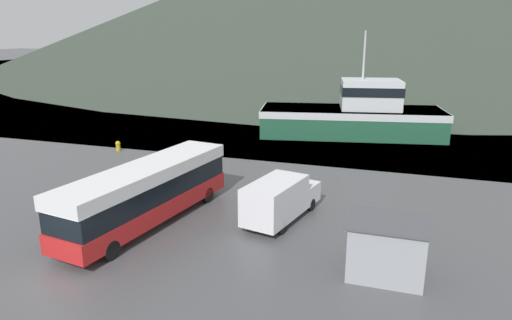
{
  "coord_description": "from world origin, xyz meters",
  "views": [
    {
      "loc": [
        12.65,
        -13.04,
        9.8
      ],
      "look_at": [
        4.15,
        13.03,
        2.0
      ],
      "focal_mm": 32.0,
      "sensor_mm": 36.0,
      "label": 1
    }
  ],
  "objects": [
    {
      "name": "ground_plane",
      "position": [
        0.0,
        0.0,
        0.0
      ],
      "size": [
        400.0,
        400.0,
        0.0
      ],
      "primitive_type": "plane",
      "color": "#4C4C4F"
    },
    {
      "name": "water_surface",
      "position": [
        0.0,
        139.64,
        0.0
      ],
      "size": [
        240.0,
        240.0,
        0.0
      ],
      "primitive_type": "plane",
      "color": "slate",
      "rests_on": "ground"
    },
    {
      "name": "tour_bus",
      "position": [
        0.37,
        6.44,
        1.78
      ],
      "size": [
        4.19,
        11.55,
        3.15
      ],
      "rotation": [
        0.0,
        0.0,
        -0.15
      ],
      "color": "red",
      "rests_on": "ground"
    },
    {
      "name": "delivery_van",
      "position": [
        6.83,
        8.92,
        1.23
      ],
      "size": [
        3.2,
        6.06,
        2.31
      ],
      "rotation": [
        0.0,
        0.0,
        -0.22
      ],
      "color": "silver",
      "rests_on": "ground"
    },
    {
      "name": "fishing_boat",
      "position": [
        8.25,
        31.03,
        2.03
      ],
      "size": [
        17.96,
        9.07,
        9.81
      ],
      "rotation": [
        0.0,
        0.0,
        1.76
      ],
      "color": "#1E5138",
      "rests_on": "water_surface"
    },
    {
      "name": "storage_bin",
      "position": [
        -3.75,
        9.79,
        0.56
      ],
      "size": [
        1.04,
        1.19,
        1.1
      ],
      "color": "teal",
      "rests_on": "ground"
    },
    {
      "name": "dock_kiosk",
      "position": [
        12.48,
        4.75,
        1.24
      ],
      "size": [
        3.28,
        2.57,
        2.46
      ],
      "color": "#93999E",
      "rests_on": "ground"
    },
    {
      "name": "mooring_bollard",
      "position": [
        -9.97,
        18.79,
        0.46
      ],
      "size": [
        0.42,
        0.42,
        0.86
      ],
      "color": "#B29919",
      "rests_on": "ground"
    }
  ]
}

